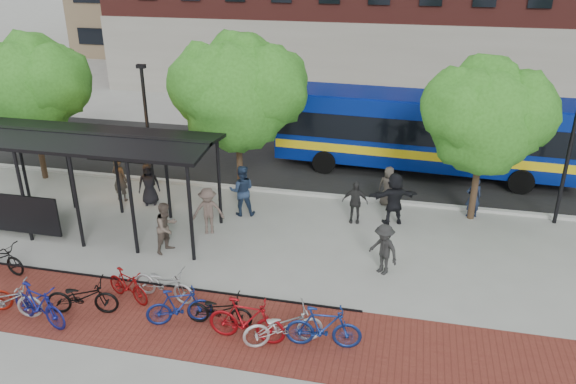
% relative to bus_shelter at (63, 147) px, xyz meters
% --- Properties ---
extents(ground, '(160.00, 160.00, 0.00)m').
position_rel_bus_shelter_xyz_m(ground, '(8.13, 0.48, -3.00)').
color(ground, '#9E9E99').
rests_on(ground, ground).
extents(asphalt_street, '(160.00, 8.00, 0.01)m').
position_rel_bus_shelter_xyz_m(asphalt_street, '(8.13, 8.48, -2.99)').
color(asphalt_street, black).
rests_on(asphalt_street, ground).
extents(curb, '(160.00, 0.25, 0.12)m').
position_rel_bus_shelter_xyz_m(curb, '(8.13, 4.48, -2.94)').
color(curb, '#B7B7B2').
rests_on(curb, ground).
extents(brick_strip, '(24.00, 3.00, 0.01)m').
position_rel_bus_shelter_xyz_m(brick_strip, '(6.13, -4.52, -3.00)').
color(brick_strip, maroon).
rests_on(brick_strip, ground).
extents(bike_rack_rail, '(12.00, 0.05, 0.95)m').
position_rel_bus_shelter_xyz_m(bike_rack_rail, '(4.83, -3.62, -3.00)').
color(bike_rack_rail, black).
rests_on(bike_rack_rail, ground).
extents(bus_shelter, '(10.60, 3.07, 3.60)m').
position_rel_bus_shelter_xyz_m(bus_shelter, '(0.00, 0.00, 0.00)').
color(bus_shelter, black).
rests_on(bus_shelter, ground).
extents(tree_a, '(4.90, 4.00, 6.18)m').
position_rel_bus_shelter_xyz_m(tree_a, '(-3.77, 3.83, 1.24)').
color(tree_a, '#382619').
rests_on(tree_a, ground).
extents(tree_b, '(5.15, 4.20, 6.47)m').
position_rel_bus_shelter_xyz_m(tree_b, '(5.23, 3.83, 1.46)').
color(tree_b, '#382619').
rests_on(tree_b, ground).
extents(tree_c, '(4.66, 3.80, 5.92)m').
position_rel_bus_shelter_xyz_m(tree_c, '(14.22, 3.83, 1.06)').
color(tree_c, '#382619').
rests_on(tree_c, ground).
extents(lamp_post_left, '(0.35, 0.20, 5.12)m').
position_rel_bus_shelter_xyz_m(lamp_post_left, '(1.13, 4.08, -0.25)').
color(lamp_post_left, black).
rests_on(lamp_post_left, ground).
extents(lamp_post_right, '(0.35, 0.20, 5.12)m').
position_rel_bus_shelter_xyz_m(lamp_post_right, '(17.13, 4.08, -0.25)').
color(lamp_post_right, black).
rests_on(lamp_post_right, ground).
extents(bus, '(13.02, 3.57, 3.48)m').
position_rel_bus_shelter_xyz_m(bus, '(12.21, 8.23, -1.00)').
color(bus, navy).
rests_on(bus, ground).
extents(bike_2, '(2.15, 1.11, 1.08)m').
position_rel_bus_shelter_xyz_m(bike_2, '(1.26, -5.39, -2.46)').
color(bike_2, '#ACACAF').
rests_on(bike_2, ground).
extents(bike_3, '(2.06, 1.08, 1.19)m').
position_rel_bus_shelter_xyz_m(bike_3, '(2.35, -5.44, -2.40)').
color(bike_3, navy).
rests_on(bike_3, ground).
extents(bike_4, '(2.09, 1.10, 1.05)m').
position_rel_bus_shelter_xyz_m(bike_4, '(3.22, -4.76, -2.48)').
color(bike_4, black).
rests_on(bike_4, ground).
extents(bike_5, '(1.67, 1.04, 0.97)m').
position_rel_bus_shelter_xyz_m(bike_5, '(4.15, -3.91, -2.51)').
color(bike_5, maroon).
rests_on(bike_5, ground).
extents(bike_6, '(2.06, 1.03, 1.03)m').
position_rel_bus_shelter_xyz_m(bike_6, '(5.14, -3.62, -2.48)').
color(bike_6, '#A2A3A5').
rests_on(bike_6, ground).
extents(bike_7, '(1.84, 1.17, 1.07)m').
position_rel_bus_shelter_xyz_m(bike_7, '(6.02, -4.60, -2.46)').
color(bike_7, navy).
rests_on(bike_7, ground).
extents(bike_8, '(1.85, 0.69, 0.96)m').
position_rel_bus_shelter_xyz_m(bike_8, '(7.09, -4.44, -2.52)').
color(bike_8, black).
rests_on(bike_8, ground).
extents(bike_9, '(2.09, 0.66, 1.24)m').
position_rel_bus_shelter_xyz_m(bike_9, '(7.99, -4.89, -2.38)').
color(bike_9, maroon).
rests_on(bike_9, ground).
extents(bike_10, '(2.19, 1.52, 1.09)m').
position_rel_bus_shelter_xyz_m(bike_10, '(8.93, -4.82, -2.45)').
color(bike_10, '#BABABC').
rests_on(bike_10, ground).
extents(bike_11, '(2.00, 0.75, 1.17)m').
position_rel_bus_shelter_xyz_m(bike_11, '(9.95, -4.70, -2.41)').
color(bike_11, navy).
rests_on(bike_11, ground).
extents(pedestrian_0, '(0.97, 0.82, 1.69)m').
position_rel_bus_shelter_xyz_m(pedestrian_0, '(1.86, 2.30, -2.15)').
color(pedestrian_0, black).
rests_on(pedestrian_0, ground).
extents(pedestrian_1, '(0.71, 0.53, 1.79)m').
position_rel_bus_shelter_xyz_m(pedestrian_1, '(0.59, 2.37, -2.10)').
color(pedestrian_1, '#3E3731').
rests_on(pedestrian_1, ground).
extents(pedestrian_2, '(1.12, 0.97, 1.97)m').
position_rel_bus_shelter_xyz_m(pedestrian_2, '(5.70, 2.20, -2.01)').
color(pedestrian_2, '#21324E').
rests_on(pedestrian_2, ground).
extents(pedestrian_3, '(1.25, 0.95, 1.72)m').
position_rel_bus_shelter_xyz_m(pedestrian_3, '(4.98, 0.50, -2.14)').
color(pedestrian_3, brown).
rests_on(pedestrian_3, ground).
extents(pedestrian_4, '(0.96, 0.43, 1.61)m').
position_rel_bus_shelter_xyz_m(pedestrian_4, '(9.90, 2.51, -2.19)').
color(pedestrian_4, '#2A2A2A').
rests_on(pedestrian_4, ground).
extents(pedestrian_5, '(1.91, 1.16, 1.96)m').
position_rel_bus_shelter_xyz_m(pedestrian_5, '(11.29, 2.74, -2.02)').
color(pedestrian_5, black).
rests_on(pedestrian_5, ground).
extents(pedestrian_6, '(0.84, 0.61, 1.59)m').
position_rel_bus_shelter_xyz_m(pedestrian_6, '(11.00, 4.28, -2.21)').
color(pedestrian_6, '#423B35').
rests_on(pedestrian_6, ground).
extents(pedestrian_7, '(0.65, 0.51, 1.57)m').
position_rel_bus_shelter_xyz_m(pedestrian_7, '(14.16, 3.94, -2.21)').
color(pedestrian_7, '#1E2946').
rests_on(pedestrian_7, ground).
extents(pedestrian_8, '(0.94, 1.04, 1.76)m').
position_rel_bus_shelter_xyz_m(pedestrian_8, '(4.09, -1.02, -2.12)').
color(pedestrian_8, brown).
rests_on(pedestrian_8, ground).
extents(pedestrian_9, '(1.23, 1.16, 1.67)m').
position_rel_bus_shelter_xyz_m(pedestrian_9, '(11.17, -0.81, -2.16)').
color(pedestrian_9, '#242424').
rests_on(pedestrian_9, ground).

